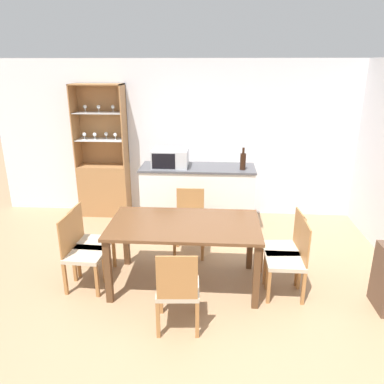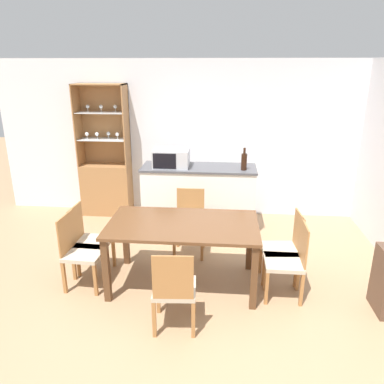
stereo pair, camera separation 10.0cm
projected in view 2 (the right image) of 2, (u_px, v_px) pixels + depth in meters
The scene contains 13 objects.
ground_plane at pixel (185, 299), 4.13m from camera, with size 18.00×18.00×0.00m, color #A37F5B.
wall_back at pixel (201, 140), 6.20m from camera, with size 6.80×0.06×2.55m.
kitchen_counter at pixel (199, 198), 5.77m from camera, with size 1.72×0.60×1.00m.
display_cabinet at pixel (106, 179), 6.35m from camera, with size 0.82×0.37×2.17m.
dining_table at pixel (183, 231), 4.23m from camera, with size 1.69×0.94×0.77m.
dining_chair_side_right_far at pixel (284, 249), 4.34m from camera, with size 0.44×0.44×0.87m.
dining_chair_side_right_near at pixel (288, 261), 4.07m from camera, with size 0.41×0.41×0.87m.
dining_chair_side_left_near at pixel (81, 252), 4.27m from camera, with size 0.43×0.43×0.87m.
dining_chair_side_left_far at pixel (89, 241), 4.54m from camera, with size 0.42×0.42×0.87m.
dining_chair_head_far at pixel (190, 223), 5.05m from camera, with size 0.41×0.41×0.87m.
dining_chair_head_near at pixel (174, 289), 3.56m from camera, with size 0.43×0.43×0.87m.
microwave at pixel (171, 158), 5.56m from camera, with size 0.53×0.38×0.26m.
wine_bottle at pixel (244, 161), 5.40m from camera, with size 0.08×0.08×0.33m.
Camera 2 is at (0.39, -3.50, 2.47)m, focal length 35.00 mm.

